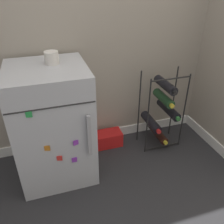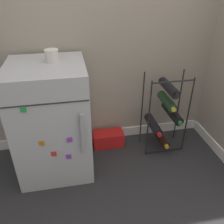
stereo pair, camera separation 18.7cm
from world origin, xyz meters
The scene contains 5 objects.
ground_plane centered at (0.00, 0.00, 0.00)m, with size 14.00×14.00×0.00m, color #28282B.
mini_fridge centered at (-0.41, 0.23, 0.43)m, with size 0.53×0.56×0.87m.
wine_rack centered at (0.51, 0.29, 0.35)m, with size 0.35×0.33×0.70m.
soda_box centered at (0.04, 0.40, 0.07)m, with size 0.28×0.14×0.13m.
fridge_top_cup centered at (-0.35, 0.28, 0.91)m, with size 0.09×0.09×0.08m.
Camera 1 is at (-0.43, -1.28, 1.39)m, focal length 38.00 mm.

